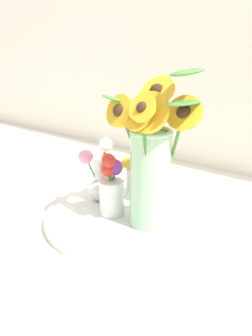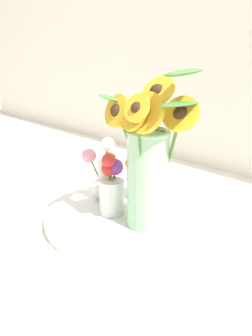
# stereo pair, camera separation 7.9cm
# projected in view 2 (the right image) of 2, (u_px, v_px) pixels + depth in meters

# --- Properties ---
(ground_plane) EXTENTS (6.00, 6.00, 0.00)m
(ground_plane) POSITION_uv_depth(u_px,v_px,m) (118.00, 224.00, 0.82)
(ground_plane) COLOR silver
(serving_tray) EXTENTS (0.41, 0.41, 0.02)m
(serving_tray) POSITION_uv_depth(u_px,v_px,m) (126.00, 216.00, 0.84)
(serving_tray) COLOR white
(serving_tray) RESTS_ON ground_plane
(mason_jar_sunflowers) EXTENTS (0.24, 0.19, 0.36)m
(mason_jar_sunflowers) POSITION_uv_depth(u_px,v_px,m) (149.00, 159.00, 0.72)
(mason_jar_sunflowers) COLOR #99CC9E
(mason_jar_sunflowers) RESTS_ON serving_tray
(vase_small_center) EXTENTS (0.06, 0.07, 0.16)m
(vase_small_center) POSITION_uv_depth(u_px,v_px,m) (111.00, 187.00, 0.81)
(vase_small_center) COLOR white
(vase_small_center) RESTS_ON serving_tray
(vase_bulb_right) EXTENTS (0.09, 0.08, 0.18)m
(vase_bulb_right) POSITION_uv_depth(u_px,v_px,m) (102.00, 175.00, 0.88)
(vase_bulb_right) COLOR white
(vase_bulb_right) RESTS_ON serving_tray
(vase_small_back) EXTENTS (0.08, 0.09, 0.12)m
(vase_small_back) POSITION_uv_depth(u_px,v_px,m) (142.00, 178.00, 0.90)
(vase_small_back) COLOR white
(vase_small_back) RESTS_ON serving_tray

